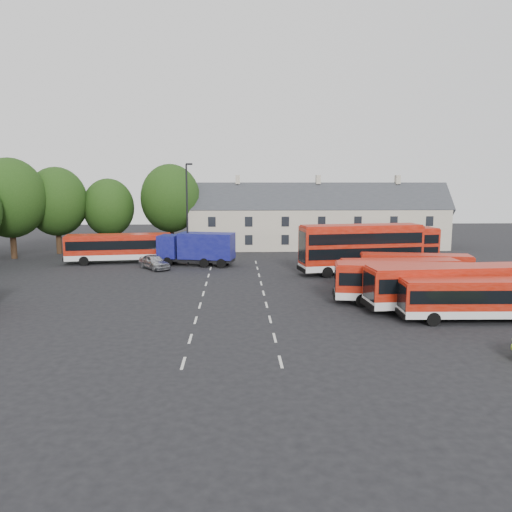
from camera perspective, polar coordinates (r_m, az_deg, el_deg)
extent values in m
plane|color=black|center=(39.69, -6.22, -4.94)|extent=(140.00, 140.00, 0.00)
cube|color=beige|center=(26.32, -8.32, -12.02)|extent=(0.15, 1.80, 0.01)
cube|color=beige|center=(30.08, -7.52, -9.36)|extent=(0.15, 1.80, 0.01)
cube|color=beige|center=(33.90, -6.91, -7.28)|extent=(0.15, 1.80, 0.01)
cube|color=beige|center=(37.75, -6.43, -5.63)|extent=(0.15, 1.80, 0.01)
cube|color=beige|center=(41.63, -6.04, -4.29)|extent=(0.15, 1.80, 0.01)
cube|color=beige|center=(45.54, -5.72, -3.17)|extent=(0.15, 1.80, 0.01)
cube|color=beige|center=(49.45, -5.44, -2.24)|extent=(0.15, 1.80, 0.01)
cube|color=beige|center=(53.38, -5.21, -1.44)|extent=(0.15, 1.80, 0.01)
cube|color=beige|center=(57.32, -5.01, -0.74)|extent=(0.15, 1.80, 0.01)
cube|color=beige|center=(26.28, 2.83, -11.98)|extent=(0.15, 1.80, 0.01)
cube|color=beige|center=(30.04, 2.15, -9.31)|extent=(0.15, 1.80, 0.01)
cube|color=beige|center=(33.86, 1.62, -7.24)|extent=(0.15, 1.80, 0.01)
cube|color=beige|center=(37.72, 1.20, -5.59)|extent=(0.15, 1.80, 0.01)
cube|color=beige|center=(41.60, 0.87, -4.25)|extent=(0.15, 1.80, 0.01)
cube|color=beige|center=(45.51, 0.59, -3.14)|extent=(0.15, 1.80, 0.01)
cube|color=beige|center=(49.43, 0.36, -2.20)|extent=(0.15, 1.80, 0.01)
cube|color=beige|center=(53.36, 0.16, -1.40)|extent=(0.15, 1.80, 0.01)
cube|color=beige|center=(57.30, -0.01, -0.72)|extent=(0.15, 1.80, 0.01)
cylinder|color=black|center=(66.53, -26.00, 1.60)|extent=(0.70, 0.70, 4.38)
ellipsoid|color=#1A380F|center=(66.19, -26.28, 5.97)|extent=(8.25, 8.25, 9.49)
cylinder|color=black|center=(68.78, -21.61, 1.92)|extent=(0.70, 0.70, 4.02)
ellipsoid|color=#1A380F|center=(68.45, -21.82, 5.80)|extent=(7.59, 7.59, 8.73)
cylinder|color=black|center=(68.99, -16.34, 1.97)|extent=(0.70, 0.70, 3.50)
ellipsoid|color=#1A380F|center=(68.67, -16.48, 5.34)|extent=(6.60, 6.60, 7.59)
cylinder|color=black|center=(68.45, -9.64, 2.44)|extent=(0.70, 0.70, 4.20)
ellipsoid|color=#1A380F|center=(68.11, -9.74, 6.52)|extent=(7.92, 7.92, 9.11)
cube|color=beige|center=(69.73, 7.01, 3.15)|extent=(35.00, 7.00, 5.50)
cube|color=#2D3035|center=(69.53, 7.05, 5.40)|extent=(35.70, 7.13, 7.13)
cube|color=beige|center=(68.51, -2.11, 8.73)|extent=(0.60, 0.90, 1.20)
cube|color=beige|center=(69.43, 7.11, 8.67)|extent=(0.60, 0.90, 1.20)
cube|color=beige|center=(72.04, 15.87, 8.41)|extent=(0.60, 0.90, 1.20)
cube|color=silver|center=(36.26, 23.86, -5.77)|extent=(10.13, 2.54, 0.50)
cube|color=#A11A09|center=(36.01, 23.97, -4.00)|extent=(10.13, 2.54, 1.79)
cube|color=black|center=(36.00, 23.97, -3.93)|extent=(9.73, 2.59, 0.87)
cube|color=#A11A09|center=(35.83, 24.06, -2.53)|extent=(9.93, 2.45, 0.11)
cylinder|color=black|center=(34.17, 19.60, -6.81)|extent=(0.92, 0.28, 0.92)
cube|color=silver|center=(38.19, 21.00, -4.73)|extent=(11.84, 3.54, 0.58)
cube|color=#A11A09|center=(37.92, 21.10, -2.78)|extent=(11.84, 3.54, 2.07)
cube|color=black|center=(37.91, 21.11, -2.70)|extent=(11.37, 3.57, 1.01)
cube|color=#A11A09|center=(37.74, 21.19, -1.16)|extent=(11.59, 3.42, 0.13)
cylinder|color=black|center=(35.62, 16.52, -5.93)|extent=(1.08, 0.38, 1.06)
cylinder|color=black|center=(41.10, 24.83, -4.46)|extent=(1.08, 0.38, 1.06)
cube|color=silver|center=(39.31, 17.09, -4.24)|extent=(11.31, 4.20, 0.55)
cube|color=#A11A09|center=(39.06, 17.17, -2.44)|extent=(11.31, 4.20, 1.96)
cube|color=black|center=(39.05, 17.17, -2.37)|extent=(10.88, 4.19, 0.95)
cube|color=#A11A09|center=(38.88, 17.23, -0.95)|extent=(11.08, 4.06, 0.12)
cylinder|color=black|center=(37.78, 12.08, -4.99)|extent=(1.04, 0.43, 1.00)
cylinder|color=black|center=(41.24, 21.64, -4.27)|extent=(1.04, 0.43, 1.00)
cube|color=silver|center=(43.56, 16.01, -3.09)|extent=(9.79, 2.32, 0.49)
cube|color=#A11A09|center=(43.36, 16.07, -1.65)|extent=(9.79, 2.32, 1.73)
cube|color=black|center=(43.35, 16.08, -1.59)|extent=(9.40, 2.37, 0.84)
cube|color=#A11A09|center=(43.22, 16.12, -0.46)|extent=(9.59, 2.23, 0.11)
cylinder|color=black|center=(41.76, 12.37, -3.79)|extent=(0.89, 0.26, 0.89)
cylinder|color=black|center=(45.62, 19.32, -3.03)|extent=(0.89, 0.26, 0.89)
cube|color=silver|center=(47.28, 17.68, -2.27)|extent=(9.92, 3.84, 0.48)
cube|color=#A11A09|center=(47.09, 17.74, -0.95)|extent=(9.92, 3.84, 1.72)
cube|color=black|center=(47.08, 17.74, -0.90)|extent=(9.54, 3.82, 0.84)
cube|color=#A11A09|center=(46.96, 17.79, 0.13)|extent=(9.71, 3.72, 0.11)
cylinder|color=black|center=(45.90, 14.07, -2.74)|extent=(0.91, 0.39, 0.88)
cylinder|color=black|center=(48.91, 21.04, -2.38)|extent=(0.91, 0.39, 0.88)
cube|color=silver|center=(50.91, 11.82, -1.10)|extent=(12.40, 4.55, 0.61)
cube|color=#A11A09|center=(50.60, 11.89, 1.30)|extent=(12.40, 4.55, 3.69)
cube|color=black|center=(50.70, 11.87, 0.50)|extent=(11.93, 4.54, 1.05)
cube|color=#A11A09|center=(50.41, 11.96, 3.44)|extent=(12.14, 4.40, 0.13)
cylinder|color=black|center=(48.44, 8.14, -1.85)|extent=(1.14, 0.47, 1.10)
cylinder|color=black|center=(53.67, 15.12, -1.05)|extent=(1.14, 0.47, 1.10)
cube|color=black|center=(50.52, 11.92, 2.10)|extent=(11.93, 4.54, 1.05)
cube|color=silver|center=(54.03, 14.70, -0.76)|extent=(10.96, 4.14, 0.54)
cube|color=#A11A09|center=(53.77, 14.78, 1.24)|extent=(10.96, 4.14, 3.26)
cube|color=black|center=(53.85, 14.75, 0.57)|extent=(10.55, 4.13, 0.92)
cube|color=#A11A09|center=(53.59, 14.84, 3.02)|extent=(10.74, 4.01, 0.12)
cylinder|color=black|center=(51.66, 11.82, -1.38)|extent=(1.01, 0.43, 0.97)
cylinder|color=black|center=(56.62, 17.31, -0.72)|extent=(1.01, 0.43, 0.97)
cube|color=black|center=(53.69, 14.80, 1.91)|extent=(10.55, 4.13, 0.92)
cube|color=silver|center=(58.76, -15.31, 0.01)|extent=(11.89, 4.18, 0.58)
cube|color=#A11A09|center=(58.58, -15.36, 1.29)|extent=(11.89, 4.18, 2.06)
cube|color=black|center=(58.57, -15.37, 1.35)|extent=(11.44, 4.18, 1.01)
cube|color=#A11A09|center=(58.46, -15.41, 2.35)|extent=(11.65, 4.04, 0.13)
cylinder|color=black|center=(58.10, -19.07, -0.54)|extent=(1.09, 0.44, 1.06)
cylinder|color=black|center=(59.74, -11.64, 0.00)|extent=(1.09, 0.44, 1.06)
cube|color=black|center=(55.42, -6.83, -0.39)|extent=(8.58, 4.00, 0.31)
cube|color=navy|center=(56.23, -9.88, 1.11)|extent=(2.60, 2.99, 2.49)
cube|color=black|center=(56.53, -10.82, 1.50)|extent=(0.59, 2.17, 1.24)
cube|color=navy|center=(54.85, -5.67, 1.17)|extent=(6.34, 3.85, 2.80)
cylinder|color=black|center=(55.29, -10.06, -0.65)|extent=(1.08, 0.51, 1.04)
cylinder|color=black|center=(55.71, -3.37, -0.46)|extent=(1.08, 0.51, 1.04)
imported|color=#ADAFB5|center=(53.89, -11.55, -0.66)|extent=(4.12, 4.73, 1.54)
cylinder|color=black|center=(54.89, -7.87, 4.59)|extent=(0.20, 0.20, 11.04)
cube|color=black|center=(54.69, -7.65, 10.37)|extent=(0.71, 0.42, 0.20)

